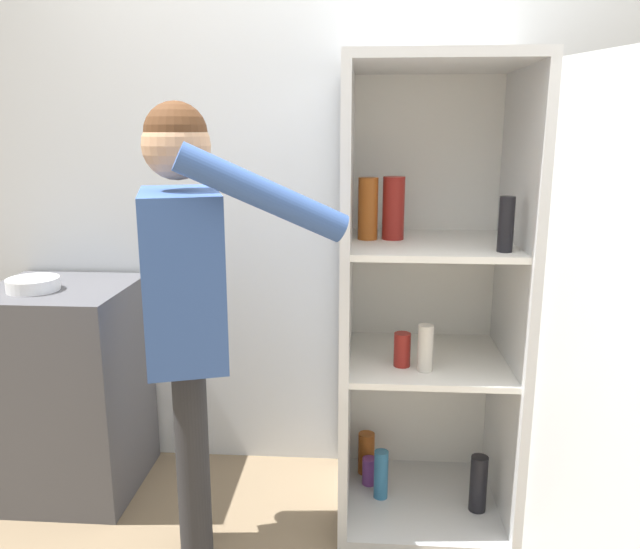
# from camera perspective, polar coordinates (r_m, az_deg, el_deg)

# --- Properties ---
(wall_back) EXTENTS (7.00, 0.06, 2.55)m
(wall_back) POSITION_cam_1_polar(r_m,az_deg,el_deg) (2.77, 1.70, 7.48)
(wall_back) COLOR silver
(wall_back) RESTS_ON ground_plane
(refrigerator) EXTENTS (0.95, 1.29, 1.80)m
(refrigerator) POSITION_cam_1_polar(r_m,az_deg,el_deg) (2.40, 12.69, -2.99)
(refrigerator) COLOR silver
(refrigerator) RESTS_ON ground_plane
(person) EXTENTS (0.75, 0.57, 1.64)m
(person) POSITION_cam_1_polar(r_m,az_deg,el_deg) (2.13, -12.13, -1.18)
(person) COLOR #262628
(person) RESTS_ON ground_plane
(counter) EXTENTS (0.58, 0.56, 0.91)m
(counter) POSITION_cam_1_polar(r_m,az_deg,el_deg) (2.94, -22.10, -9.69)
(counter) COLOR #4C4C51
(counter) RESTS_ON ground_plane
(bowl) EXTENTS (0.21, 0.21, 0.05)m
(bowl) POSITION_cam_1_polar(r_m,az_deg,el_deg) (2.77, -24.75, -0.83)
(bowl) COLOR white
(bowl) RESTS_ON counter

